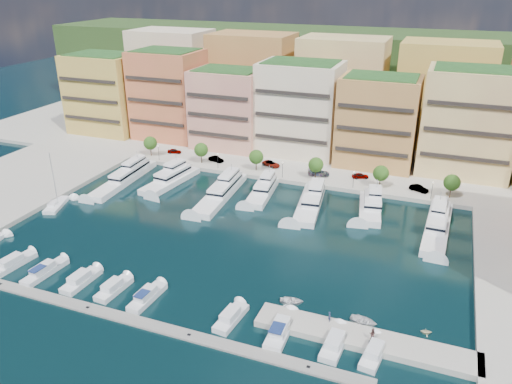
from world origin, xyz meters
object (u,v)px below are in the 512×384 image
yacht_3 (263,190)px  person_0 (330,316)px  tree_0 (150,143)px  person_1 (372,334)px  car_1 (216,159)px  lamppost_0 (158,150)px  tree_5 (452,183)px  tree_1 (201,150)px  car_3 (319,173)px  tender_3 (426,331)px  cruiser_7 (280,330)px  tender_0 (292,301)px  tree_4 (381,173)px  lamppost_1 (218,158)px  sailboat_1 (56,205)px  cruiser_1 (45,272)px  cruiser_3 (114,289)px  tree_3 (316,165)px  car_2 (271,164)px  car_4 (360,176)px  cruiser_2 (81,281)px  cruiser_4 (147,297)px  car_0 (174,151)px  lamppost_3 (354,177)px  cruiser_9 (374,354)px  cruiser_0 (13,264)px  cruiser_8 (335,344)px  cruiser_6 (231,318)px  yacht_6 (438,224)px  yacht_4 (311,202)px  car_5 (419,188)px  tree_2 (256,157)px  yacht_5 (370,206)px  yacht_0 (126,176)px  yacht_2 (222,191)px  lamppost_2 (282,167)px  tender_2 (364,321)px

yacht_3 → person_0: yacht_3 is taller
tree_0 → person_1: tree_0 is taller
car_1 → lamppost_0: bearing=123.0°
tree_5 → tree_1: bearing=180.0°
car_3 → tender_3: bearing=-168.2°
cruiser_7 → tender_0: (-0.67, 7.70, -0.17)m
tree_4 → car_3: 16.25m
lamppost_0 → person_1: bearing=-38.6°
lamppost_1 → sailboat_1: bearing=-127.4°
cruiser_1 → tender_3: (63.63, 7.65, -0.12)m
cruiser_3 → lamppost_0: bearing=114.1°
car_1 → tree_1: bearing=140.7°
tree_3 → car_2: tree_3 is taller
cruiser_7 → car_3: bearing=99.4°
tree_3 → car_1: size_ratio=1.26×
cruiser_3 → car_4: car_4 is taller
car_4 → cruiser_2: bearing=126.9°
cruiser_4 → car_0: (-30.36, 62.36, 1.09)m
lamppost_3 → cruiser_9: lamppost_3 is taller
cruiser_7 → tree_1: bearing=126.0°
cruiser_4 → lamppost_3: bearing=68.0°
tender_0 → cruiser_0: bearing=84.9°
cruiser_8 → car_1: 76.50m
cruiser_6 → person_1: (20.83, 2.27, 1.43)m
yacht_6 → cruiser_4: bearing=-135.0°
yacht_4 → tender_3: size_ratio=12.63×
lamppost_1 → lamppost_3: bearing=0.0°
lamppost_1 → tender_0: (35.57, -48.12, -3.43)m
lamppost_1 → car_5: lamppost_1 is taller
sailboat_1 → tree_1: bearing=61.5°
cruiser_3 → tree_2: bearing=87.0°
tree_1 → tree_4: size_ratio=1.00×
yacht_5 → yacht_6: bearing=-15.0°
tree_4 → tender_0: size_ratio=1.47×
lamppost_1 → cruiser_4: size_ratio=0.51×
tree_5 → yacht_0: bearing=-168.0°
lamppost_3 → person_1: (13.10, -53.51, -1.85)m
lamppost_0 → cruiser_1: size_ratio=0.45×
yacht_2 → car_3: (18.75, 18.31, 0.59)m
yacht_4 → cruiser_2: bearing=-122.8°
yacht_5 → car_0: yacht_5 is taller
yacht_6 → person_0: (-13.61, -38.42, 0.60)m
lamppost_2 → car_1: lamppost_2 is taller
yacht_4 → car_3: size_ratio=3.90×
yacht_4 → cruiser_4: bearing=-109.1°
sailboat_1 → car_0: sailboat_1 is taller
cruiser_2 → car_1: 60.42m
tree_1 → car_5: bearing=1.1°
lamppost_3 → sailboat_1: bearing=-151.7°
tender_2 → lamppost_2: bearing=38.1°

